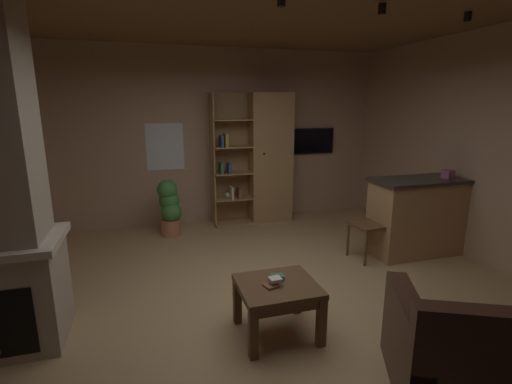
# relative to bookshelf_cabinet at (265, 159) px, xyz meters

# --- Properties ---
(floor) EXTENTS (5.73, 5.73, 0.02)m
(floor) POSITION_rel_bookshelf_cabinet_xyz_m (-0.82, -2.62, -1.07)
(floor) COLOR tan
(floor) RESTS_ON ground
(wall_back) EXTENTS (5.85, 0.06, 2.86)m
(wall_back) POSITION_rel_bookshelf_cabinet_xyz_m (-0.82, 0.27, 0.36)
(wall_back) COLOR tan
(wall_back) RESTS_ON ground
(wall_right) EXTENTS (0.06, 5.73, 2.86)m
(wall_right) POSITION_rel_bookshelf_cabinet_xyz_m (2.08, -2.62, 0.36)
(wall_right) COLOR tan
(wall_right) RESTS_ON ground
(window_pane_back) EXTENTS (0.59, 0.01, 0.75)m
(window_pane_back) POSITION_rel_bookshelf_cabinet_xyz_m (-1.62, 0.24, 0.23)
(window_pane_back) COLOR white
(bookshelf_cabinet) EXTENTS (1.34, 0.41, 2.15)m
(bookshelf_cabinet) POSITION_rel_bookshelf_cabinet_xyz_m (0.00, 0.00, 0.00)
(bookshelf_cabinet) COLOR #A87F51
(bookshelf_cabinet) RESTS_ON ground
(kitchen_bar_counter) EXTENTS (1.50, 0.60, 1.02)m
(kitchen_bar_counter) POSITION_rel_bookshelf_cabinet_xyz_m (1.60, -2.00, -0.55)
(kitchen_bar_counter) COLOR #A87F51
(kitchen_bar_counter) RESTS_ON ground
(tissue_box) EXTENTS (0.13, 0.13, 0.11)m
(tissue_box) POSITION_rel_bookshelf_cabinet_xyz_m (1.84, -2.07, 0.01)
(tissue_box) COLOR #995972
(tissue_box) RESTS_ON kitchen_bar_counter
(coffee_table) EXTENTS (0.66, 0.60, 0.47)m
(coffee_table) POSITION_rel_bookshelf_cabinet_xyz_m (-0.91, -3.19, -0.68)
(coffee_table) COLOR brown
(coffee_table) RESTS_ON ground
(table_book_0) EXTENTS (0.13, 0.13, 0.02)m
(table_book_0) POSITION_rel_bookshelf_cabinet_xyz_m (-0.99, -3.23, -0.58)
(table_book_0) COLOR brown
(table_book_0) RESTS_ON coffee_table
(table_book_1) EXTENTS (0.12, 0.11, 0.02)m
(table_book_1) POSITION_rel_bookshelf_cabinet_xyz_m (-0.89, -3.11, -0.56)
(table_book_1) COLOR #387247
(table_book_1) RESTS_ON coffee_table
(table_book_2) EXTENTS (0.11, 0.10, 0.03)m
(table_book_2) POSITION_rel_bookshelf_cabinet_xyz_m (-0.94, -3.21, -0.54)
(table_book_2) COLOR beige
(table_book_2) RESTS_ON coffee_table
(dining_chair) EXTENTS (0.46, 0.46, 0.92)m
(dining_chair) POSITION_rel_bookshelf_cabinet_xyz_m (0.85, -1.98, -0.54)
(dining_chair) COLOR brown
(dining_chair) RESTS_ON ground
(potted_floor_plant) EXTENTS (0.35, 0.36, 0.87)m
(potted_floor_plant) POSITION_rel_bookshelf_cabinet_xyz_m (-1.63, -0.34, -0.61)
(potted_floor_plant) COLOR #B77051
(potted_floor_plant) RESTS_ON ground
(wall_mounted_tv) EXTENTS (0.80, 0.06, 0.45)m
(wall_mounted_tv) POSITION_rel_bookshelf_cabinet_xyz_m (0.96, 0.21, 0.26)
(wall_mounted_tv) COLOR black
(track_light_spot_2) EXTENTS (0.07, 0.07, 0.09)m
(track_light_spot_2) POSITION_rel_bookshelf_cabinet_xyz_m (-0.77, -2.79, 1.72)
(track_light_spot_2) COLOR black
(track_light_spot_3) EXTENTS (0.07, 0.07, 0.09)m
(track_light_spot_3) POSITION_rel_bookshelf_cabinet_xyz_m (0.18, -2.80, 1.72)
(track_light_spot_3) COLOR black
(track_light_spot_4) EXTENTS (0.07, 0.07, 0.09)m
(track_light_spot_4) POSITION_rel_bookshelf_cabinet_xyz_m (1.15, -2.78, 1.72)
(track_light_spot_4) COLOR black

